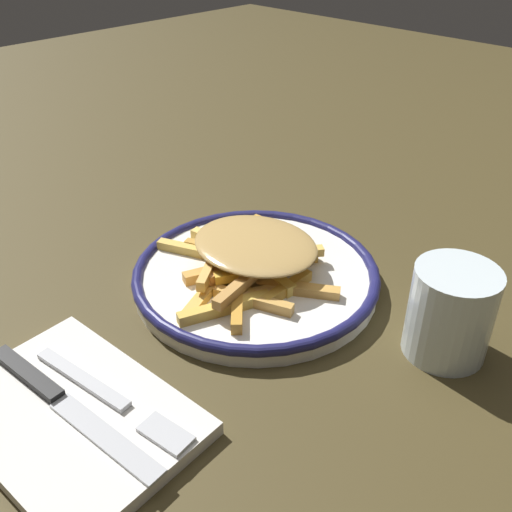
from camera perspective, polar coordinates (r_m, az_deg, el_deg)
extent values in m
plane|color=#42371C|center=(0.64, 0.00, -2.82)|extent=(2.60, 2.60, 0.00)
cylinder|color=white|center=(0.64, 0.00, -2.18)|extent=(0.27, 0.27, 0.02)
torus|color=#1D1D52|center=(0.63, 0.00, -1.53)|extent=(0.27, 0.27, 0.01)
cube|color=#E5B954|center=(0.62, 0.12, -1.38)|extent=(0.09, 0.02, 0.01)
cube|color=#F2C851|center=(0.62, 0.96, -1.68)|extent=(0.03, 0.09, 0.01)
cube|color=#E4B667|center=(0.59, 0.47, -3.73)|extent=(0.07, 0.05, 0.01)
cube|color=gold|center=(0.57, -3.14, -5.15)|extent=(0.09, 0.05, 0.01)
cube|color=gold|center=(0.58, -5.58, -4.28)|extent=(0.06, 0.04, 0.01)
cube|color=#DE9045|center=(0.61, -2.02, -1.02)|extent=(0.08, 0.02, 0.01)
cube|color=#F0C75F|center=(0.67, -3.59, 1.37)|extent=(0.03, 0.08, 0.01)
cube|color=#E1AD53|center=(0.61, -4.33, -0.61)|extent=(0.08, 0.06, 0.01)
cube|color=gold|center=(0.62, 0.09, 0.00)|extent=(0.06, 0.04, 0.01)
cube|color=gold|center=(0.66, -3.72, 0.49)|extent=(0.04, 0.08, 0.01)
cube|color=gold|center=(0.67, 1.31, 1.22)|extent=(0.06, 0.08, 0.01)
cube|color=#CA8D40|center=(0.63, -0.03, -1.17)|extent=(0.02, 0.07, 0.01)
cube|color=#E2B951|center=(0.66, -6.21, 0.52)|extent=(0.05, 0.09, 0.01)
cube|color=gold|center=(0.60, -0.22, -1.62)|extent=(0.08, 0.05, 0.01)
cube|color=gold|center=(0.56, -1.89, -5.35)|extent=(0.05, 0.05, 0.01)
cube|color=gold|center=(0.62, -3.82, -1.50)|extent=(0.08, 0.04, 0.01)
cube|color=gold|center=(0.59, 3.57, -3.45)|extent=(0.06, 0.09, 0.01)
cube|color=#C08842|center=(0.58, -1.75, -3.07)|extent=(0.08, 0.03, 0.01)
cube|color=#EFBB52|center=(0.63, 3.19, 0.24)|extent=(0.07, 0.06, 0.01)
cube|color=gold|center=(0.58, -0.30, -4.44)|extent=(0.04, 0.08, 0.01)
cube|color=gold|center=(0.60, 3.10, -3.20)|extent=(0.07, 0.01, 0.01)
cube|color=#E9B753|center=(0.65, 1.65, 1.44)|extent=(0.06, 0.02, 0.01)
cube|color=gold|center=(0.65, 2.98, 0.00)|extent=(0.06, 0.06, 0.01)
cube|color=gold|center=(0.69, -1.94, 2.13)|extent=(0.09, 0.02, 0.01)
cube|color=gold|center=(0.60, -1.74, -3.22)|extent=(0.01, 0.07, 0.01)
ellipsoid|color=tan|center=(0.62, -0.07, 1.18)|extent=(0.13, 0.15, 0.02)
cube|color=#3A6226|center=(0.61, 0.17, 1.14)|extent=(0.00, 0.00, 0.00)
cube|color=#2A691F|center=(0.60, -3.04, 0.47)|extent=(0.00, 0.00, 0.00)
cube|color=#376120|center=(0.60, -3.01, 0.28)|extent=(0.00, 0.00, 0.00)
cube|color=#246F29|center=(0.61, 0.85, 0.79)|extent=(0.00, 0.00, 0.00)
cube|color=#336F1C|center=(0.64, -3.66, 2.31)|extent=(0.00, 0.00, 0.00)
cube|color=silver|center=(0.51, -17.82, -14.85)|extent=(0.16, 0.22, 0.01)
cube|color=silver|center=(0.53, -16.85, -11.57)|extent=(0.03, 0.11, 0.00)
cube|color=silver|center=(0.47, -8.94, -17.03)|extent=(0.03, 0.05, 0.00)
cube|color=black|center=(0.55, -21.72, -10.79)|extent=(0.02, 0.09, 0.01)
cube|color=silver|center=(0.48, -14.73, -16.96)|extent=(0.03, 0.12, 0.00)
cylinder|color=silver|center=(0.56, 18.72, -5.31)|extent=(0.08, 0.08, 0.09)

